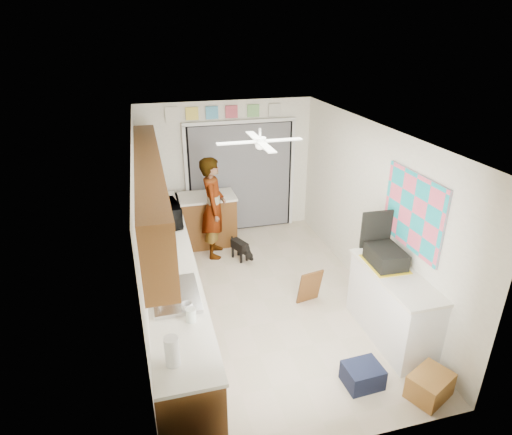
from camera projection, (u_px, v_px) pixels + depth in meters
floor at (263, 299)px, 6.31m from camera, size 5.00×5.00×0.00m
ceiling at (264, 131)px, 5.29m from camera, size 5.00×5.00×0.00m
wall_back at (227, 169)px, 8.01m from camera, size 3.20×0.00×3.20m
wall_front at (344, 342)px, 3.60m from camera, size 3.20×0.00×3.20m
wall_left at (143, 236)px, 5.43m from camera, size 0.00×5.00×5.00m
wall_right at (370, 211)px, 6.18m from camera, size 0.00×5.00×5.00m
left_base_cabinets at (172, 286)px, 5.83m from camera, size 0.60×4.80×0.90m
left_countertop at (169, 256)px, 5.64m from camera, size 0.62×4.80×0.04m
upper_cabinets at (150, 189)px, 5.42m from camera, size 0.32×4.00×0.80m
sink_basin at (176, 295)px, 4.74m from camera, size 0.50×0.76×0.06m
faucet at (158, 291)px, 4.66m from camera, size 0.03×0.03×0.22m
peninsula_base at (207, 221)px, 7.78m from camera, size 1.00×0.60×0.90m
peninsula_top at (206, 197)px, 7.59m from camera, size 1.04×0.64×0.04m
back_opening_recess at (241, 178)px, 8.12m from camera, size 2.00×0.06×2.10m
curtain_panel at (241, 179)px, 8.09m from camera, size 1.90×0.03×2.05m
door_trim_left at (187, 183)px, 7.86m from camera, size 0.06×0.04×2.10m
door_trim_right at (292, 174)px, 8.34m from camera, size 0.06×0.04×2.10m
door_trim_head at (240, 122)px, 7.66m from camera, size 2.10×0.04×0.06m
header_frame_0 at (192, 114)px, 7.41m from camera, size 0.22×0.02×0.22m
header_frame_1 at (212, 113)px, 7.50m from camera, size 0.22×0.02×0.22m
header_frame_2 at (232, 112)px, 7.58m from camera, size 0.22×0.02×0.22m
header_frame_3 at (253, 111)px, 7.67m from camera, size 0.22×0.02×0.22m
header_frame_4 at (275, 110)px, 7.77m from camera, size 0.22×0.02×0.22m
route66_sign at (172, 115)px, 7.33m from camera, size 0.22×0.02×0.26m
right_counter_base at (392, 307)px, 5.39m from camera, size 0.50×1.40×0.90m
right_counter_top at (396, 275)px, 5.19m from camera, size 0.54×1.44×0.04m
abstract_painting at (413, 212)px, 5.13m from camera, size 0.03×1.15×0.95m
ceiling_fan at (260, 141)px, 5.54m from camera, size 1.14×1.14×0.24m
microwave at (165, 215)px, 6.40m from camera, size 0.51×0.67×0.33m
cup at (187, 307)px, 4.49m from camera, size 0.16×0.16×0.10m
jar_a at (191, 315)px, 4.32m from camera, size 0.12×0.12×0.14m
paper_towel_roll at (172, 351)px, 3.74m from camera, size 0.16×0.16×0.29m
suitcase at (386, 257)px, 5.35m from camera, size 0.40×0.52×0.22m
suitcase_rim at (385, 264)px, 5.39m from camera, size 0.46×0.60×0.02m
suitcase_lid at (376, 229)px, 5.50m from camera, size 0.42×0.05×0.50m
cardboard_box at (430, 385)px, 4.61m from camera, size 0.56×0.50×0.29m
navy_crate at (363, 375)px, 4.77m from camera, size 0.42×0.36×0.25m
cabinet_door_panel at (310, 287)px, 6.13m from camera, size 0.38×0.20×0.53m
man at (213, 208)px, 7.22m from camera, size 0.55×0.72×1.77m
dog at (240, 249)px, 7.33m from camera, size 0.38×0.53×0.38m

